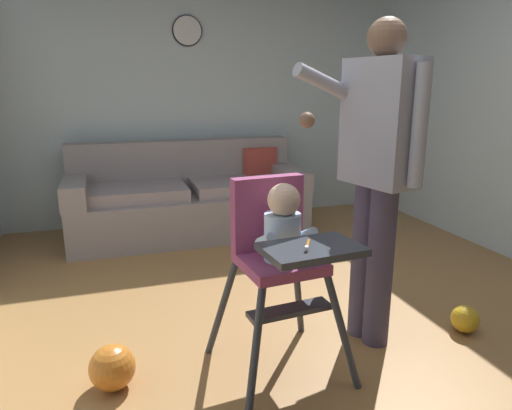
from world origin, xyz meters
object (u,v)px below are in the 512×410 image
couch (189,199)px  wall_clock (187,31)px  adult_standing (377,169)px  toy_ball_second (112,367)px  toy_ball (465,319)px  high_chair (280,242)px

couch → wall_clock: 1.63m
adult_standing → toy_ball_second: bearing=-11.4°
toy_ball → toy_ball_second: size_ratio=0.73×
high_chair → toy_ball: bearing=85.3°
wall_clock → adult_standing: bearing=-79.6°
high_chair → toy_ball_second: (-0.79, 0.09, -0.56)m
couch → high_chair: 2.35m
couch → high_chair: high_chair is taller
high_chair → wall_clock: (0.09, 2.80, 1.22)m
high_chair → toy_ball: high_chair is taller
toy_ball → toy_ball_second: bearing=177.4°
high_chair → wall_clock: size_ratio=3.30×
high_chair → adult_standing: size_ratio=0.57×
toy_ball_second → couch: bearing=71.4°
wall_clock → toy_ball_second: bearing=-107.9°
couch → toy_ball_second: (-0.75, -2.23, -0.22)m
toy_ball → wall_clock: bearing=110.8°
high_chair → toy_ball_second: high_chair is taller
toy_ball_second → wall_clock: size_ratio=0.74×
toy_ball_second → wall_clock: bearing=72.1°
couch → high_chair: size_ratio=2.24×
couch → toy_ball_second: couch is taller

